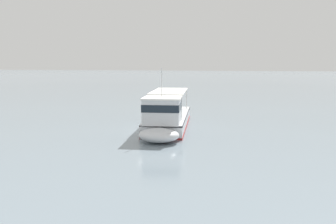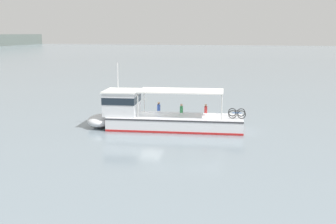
# 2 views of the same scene
# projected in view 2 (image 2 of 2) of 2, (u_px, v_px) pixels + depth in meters

# --- Properties ---
(ground_plane) EXTENTS (400.00, 400.00, 0.00)m
(ground_plane) POSITION_uv_depth(u_px,v_px,m) (147.00, 126.00, 35.56)
(ground_plane) COLOR gray
(ferry_main) EXTENTS (4.32, 13.00, 5.32)m
(ferry_main) POSITION_uv_depth(u_px,v_px,m) (156.00, 116.00, 34.40)
(ferry_main) COLOR silver
(ferry_main) RESTS_ON ground
(channel_buoy) EXTENTS (0.70, 0.70, 1.40)m
(channel_buoy) POSITION_uv_depth(u_px,v_px,m) (134.00, 94.00, 49.22)
(channel_buoy) COLOR gold
(channel_buoy) RESTS_ON ground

